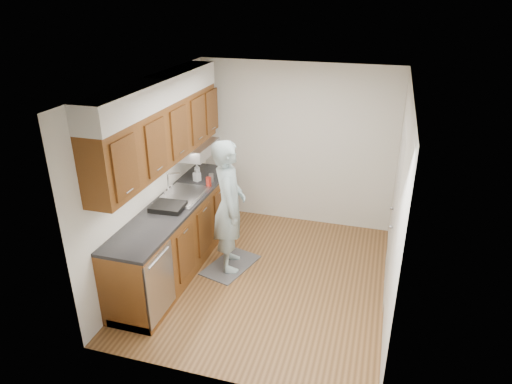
% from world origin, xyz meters
% --- Properties ---
extents(floor, '(3.50, 3.50, 0.00)m').
position_xyz_m(floor, '(0.00, 0.00, 0.00)').
color(floor, brown).
rests_on(floor, ground).
extents(ceiling, '(3.50, 3.50, 0.00)m').
position_xyz_m(ceiling, '(0.00, 0.00, 2.50)').
color(ceiling, white).
rests_on(ceiling, wall_left).
extents(wall_left, '(0.02, 3.50, 2.50)m').
position_xyz_m(wall_left, '(-1.50, 0.00, 1.25)').
color(wall_left, silver).
rests_on(wall_left, floor).
extents(wall_right, '(0.02, 3.50, 2.50)m').
position_xyz_m(wall_right, '(1.50, 0.00, 1.25)').
color(wall_right, silver).
rests_on(wall_right, floor).
extents(wall_back, '(3.00, 0.02, 2.50)m').
position_xyz_m(wall_back, '(0.00, 1.75, 1.25)').
color(wall_back, silver).
rests_on(wall_back, floor).
extents(counter, '(0.64, 2.80, 1.30)m').
position_xyz_m(counter, '(-1.20, -0.00, 0.49)').
color(counter, brown).
rests_on(counter, floor).
extents(upper_cabinets, '(0.47, 2.80, 1.21)m').
position_xyz_m(upper_cabinets, '(-1.33, 0.05, 1.95)').
color(upper_cabinets, brown).
rests_on(upper_cabinets, wall_left).
extents(closet_door, '(0.02, 1.22, 2.05)m').
position_xyz_m(closet_door, '(1.49, 0.30, 1.02)').
color(closet_door, silver).
rests_on(closet_door, wall_right).
extents(floor_mat, '(0.69, 0.92, 0.02)m').
position_xyz_m(floor_mat, '(-0.53, 0.15, 0.01)').
color(floor_mat, slate).
rests_on(floor_mat, floor).
extents(person, '(0.68, 0.82, 2.00)m').
position_xyz_m(person, '(-0.53, 0.15, 1.02)').
color(person, '#96B0B6').
rests_on(person, floor_mat).
extents(soap_bottle_a, '(0.10, 0.10, 0.24)m').
position_xyz_m(soap_bottle_a, '(-1.24, 0.80, 1.06)').
color(soap_bottle_a, '#B5BFC5').
rests_on(soap_bottle_a, counter).
extents(soap_bottle_b, '(0.11, 0.11, 0.19)m').
position_xyz_m(soap_bottle_b, '(-1.21, 0.72, 1.03)').
color(soap_bottle_b, '#B5BFC5').
rests_on(soap_bottle_b, counter).
extents(soda_can, '(0.08, 0.08, 0.13)m').
position_xyz_m(soda_can, '(-0.98, 0.58, 1.01)').
color(soda_can, red).
rests_on(soda_can, counter).
extents(steel_can, '(0.08, 0.08, 0.12)m').
position_xyz_m(steel_can, '(-1.01, 0.75, 1.00)').
color(steel_can, '#A5A5AA').
rests_on(steel_can, counter).
extents(dish_rack, '(0.41, 0.36, 0.06)m').
position_xyz_m(dish_rack, '(-1.20, -0.22, 0.97)').
color(dish_rack, black).
rests_on(dish_rack, counter).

